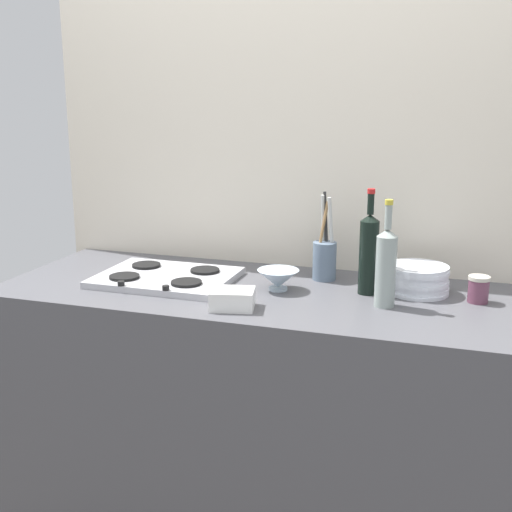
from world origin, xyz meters
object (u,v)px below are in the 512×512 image
object	(u,v)px
butter_dish	(232,299)
utensil_crock	(325,257)
condiment_jar_front	(478,289)
wine_bottle_leftmost	(369,252)
wine_bottle_mid_left	(386,266)
mixing_bowl	(278,279)
plate_stack	(418,279)
stovetop_hob	(165,278)

from	to	relation	value
butter_dish	utensil_crock	xyz separation A→B (m)	(0.21, 0.42, 0.05)
butter_dish	condiment_jar_front	size ratio (longest dim) A/B	1.56
wine_bottle_leftmost	utensil_crock	world-z (taller)	wine_bottle_leftmost
wine_bottle_mid_left	mixing_bowl	xyz separation A→B (m)	(-0.37, 0.06, -0.09)
mixing_bowl	condiment_jar_front	world-z (taller)	condiment_jar_front
plate_stack	wine_bottle_leftmost	xyz separation A→B (m)	(-0.16, -0.06, 0.10)
wine_bottle_mid_left	plate_stack	bearing A→B (deg)	63.88
plate_stack	butter_dish	distance (m)	0.65
butter_dish	wine_bottle_leftmost	bearing A→B (deg)	37.58
mixing_bowl	stovetop_hob	bearing A→B (deg)	-176.93
condiment_jar_front	wine_bottle_mid_left	bearing A→B (deg)	-154.57
stovetop_hob	mixing_bowl	bearing A→B (deg)	3.07
butter_dish	utensil_crock	size ratio (longest dim) A/B	0.43
utensil_crock	condiment_jar_front	xyz separation A→B (m)	(0.54, -0.11, -0.04)
stovetop_hob	condiment_jar_front	bearing A→B (deg)	4.97
stovetop_hob	mixing_bowl	distance (m)	0.42
wine_bottle_mid_left	mixing_bowl	distance (m)	0.39
plate_stack	condiment_jar_front	world-z (taller)	plate_stack
plate_stack	utensil_crock	size ratio (longest dim) A/B	0.66
condiment_jar_front	stovetop_hob	bearing A→B (deg)	-175.03
stovetop_hob	mixing_bowl	xyz separation A→B (m)	(0.42, 0.02, 0.03)
plate_stack	wine_bottle_mid_left	bearing A→B (deg)	-116.12
wine_bottle_mid_left	butter_dish	distance (m)	0.50
stovetop_hob	wine_bottle_leftmost	world-z (taller)	wine_bottle_leftmost
stovetop_hob	wine_bottle_mid_left	size ratio (longest dim) A/B	1.39
butter_dish	condiment_jar_front	xyz separation A→B (m)	(0.74, 0.31, 0.01)
wine_bottle_mid_left	utensil_crock	size ratio (longest dim) A/B	1.07
butter_dish	utensil_crock	bearing A→B (deg)	63.86
mixing_bowl	condiment_jar_front	xyz separation A→B (m)	(0.66, 0.07, 0.00)
plate_stack	condiment_jar_front	xyz separation A→B (m)	(0.20, -0.05, -0.00)
wine_bottle_mid_left	condiment_jar_front	xyz separation A→B (m)	(0.29, 0.14, -0.09)
plate_stack	butter_dish	xyz separation A→B (m)	(-0.55, -0.35, -0.02)
wine_bottle_leftmost	wine_bottle_mid_left	bearing A→B (deg)	-58.89
stovetop_hob	mixing_bowl	size ratio (longest dim) A/B	3.31
wine_bottle_leftmost	wine_bottle_mid_left	distance (m)	0.14
stovetop_hob	butter_dish	xyz separation A→B (m)	(0.34, -0.21, 0.02)
plate_stack	mixing_bowl	distance (m)	0.48
wine_bottle_leftmost	mixing_bowl	xyz separation A→B (m)	(-0.30, -0.06, -0.10)
condiment_jar_front	plate_stack	bearing A→B (deg)	166.70
mixing_bowl	condiment_jar_front	distance (m)	0.66
butter_dish	plate_stack	bearing A→B (deg)	33.06
stovetop_hob	utensil_crock	distance (m)	0.58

